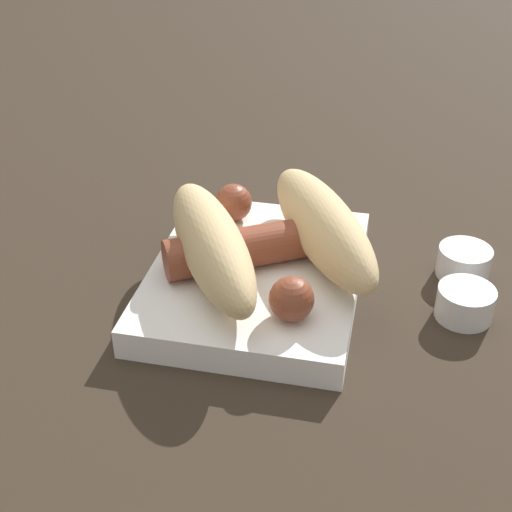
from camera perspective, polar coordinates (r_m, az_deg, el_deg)
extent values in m
plane|color=#33281E|center=(0.62, 0.00, -2.75)|extent=(3.00, 3.00, 0.00)
cube|color=white|center=(0.61, 0.00, -1.78)|extent=(0.22, 0.17, 0.03)
ellipsoid|color=#DBBC84|center=(0.58, -3.57, 0.90)|extent=(0.19, 0.14, 0.06)
ellipsoid|color=#DBBC84|center=(0.60, 5.38, 2.40)|extent=(0.19, 0.14, 0.06)
cylinder|color=brown|center=(0.60, 0.27, 0.83)|extent=(0.11, 0.15, 0.03)
sphere|color=brown|center=(0.54, 2.85, -3.46)|extent=(0.03, 0.03, 0.03)
sphere|color=brown|center=(0.66, -1.82, 4.30)|extent=(0.03, 0.03, 0.03)
cylinder|color=orange|center=(0.64, 5.33, 1.31)|extent=(0.03, 0.03, 0.00)
cylinder|color=orange|center=(0.65, 3.15, 1.88)|extent=(0.04, 0.04, 0.00)
cylinder|color=#F99E4C|center=(0.66, 4.68, 2.62)|extent=(0.03, 0.03, 0.00)
cylinder|color=white|center=(0.60, 16.38, -3.76)|extent=(0.05, 0.05, 0.03)
cylinder|color=white|center=(0.61, 16.27, -4.35)|extent=(0.04, 0.04, 0.01)
cylinder|color=white|center=(0.66, 16.29, -0.47)|extent=(0.05, 0.05, 0.03)
cylinder|color=#4C662D|center=(0.66, 16.19, -1.03)|extent=(0.04, 0.04, 0.01)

